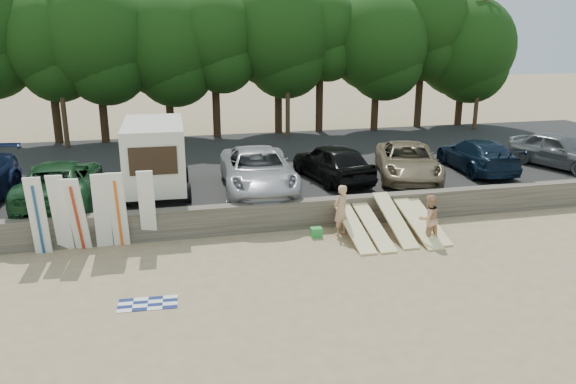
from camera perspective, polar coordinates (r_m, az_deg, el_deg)
name	(u,v)px	position (r m, az deg, el deg)	size (l,w,h in m)	color
ground	(345,258)	(17.44, 5.81, -6.69)	(120.00, 120.00, 0.00)	tan
seawall	(318,212)	(19.93, 3.04, -2.09)	(44.00, 0.50, 1.00)	#6B6356
parking_lot	(274,167)	(26.96, -1.46, 2.53)	(44.00, 14.50, 0.70)	#282828
treeline	(246,36)	(32.98, -4.29, 15.49)	(33.91, 6.71, 9.27)	#382616
utility_poles	(288,53)	(32.01, -0.03, 13.93)	(25.80, 0.26, 9.00)	#473321
box_trailer	(155,154)	(21.67, -13.39, 3.75)	(2.56, 4.38, 2.73)	beige
car_1	(60,182)	(21.80, -22.16, 0.99)	(2.57, 5.56, 1.55)	#163F1F
car_2	(258,170)	(21.68, -3.07, 2.20)	(2.66, 5.78, 1.61)	#ACACB1
car_3	(332,162)	(23.14, 4.51, 3.07)	(1.88, 4.67, 1.59)	black
car_4	(408,161)	(24.01, 12.09, 3.07)	(2.41, 5.22, 1.45)	#7E6D50
car_5	(477,155)	(26.01, 18.64, 3.57)	(2.01, 4.95, 1.44)	black
car_6	(559,151)	(28.11, 25.86, 3.81)	(1.84, 4.57, 1.56)	#57595D
surfboard_upright_0	(38,216)	(18.73, -24.07, -2.25)	(0.50, 0.06, 2.60)	white
surfboard_upright_1	(60,213)	(18.75, -22.14, -2.01)	(0.50, 0.06, 2.60)	white
surfboard_upright_2	(77,215)	(18.51, -20.64, -2.18)	(0.50, 0.06, 2.60)	white
surfboard_upright_3	(102,211)	(18.53, -18.38, -1.86)	(0.50, 0.06, 2.60)	white
surfboard_upright_4	(118,210)	(18.48, -16.87, -1.76)	(0.50, 0.06, 2.60)	white
surfboard_upright_5	(147,207)	(18.55, -14.12, -1.49)	(0.50, 0.06, 2.60)	white
surfboard_low_0	(354,227)	(18.81, 6.71, -3.52)	(0.56, 3.00, 0.07)	#F9E79D
surfboard_low_1	(373,226)	(19.03, 8.60, -3.40)	(0.56, 3.00, 0.07)	#F9E79D
surfboard_low_2	(395,219)	(19.38, 10.78, -2.74)	(0.56, 3.00, 0.07)	#F9E79D
surfboard_low_3	(417,223)	(19.53, 13.00, -3.07)	(0.56, 3.00, 0.07)	#F9E79D
surfboard_low_4	(426,220)	(19.89, 13.83, -2.74)	(0.56, 3.00, 0.07)	#F9E79D
beachgoer_a	(341,210)	(19.03, 5.38, -1.84)	(0.64, 0.42, 1.76)	tan
beachgoer_b	(429,219)	(18.92, 14.10, -2.63)	(0.78, 0.61, 1.61)	tan
cooler	(316,232)	(19.01, 2.89, -4.11)	(0.38, 0.30, 0.32)	green
gear_bag	(356,226)	(19.90, 6.97, -3.41)	(0.30, 0.25, 0.22)	orange
beach_towel	(148,304)	(15.09, -14.05, -10.95)	(1.50, 1.50, 0.00)	white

